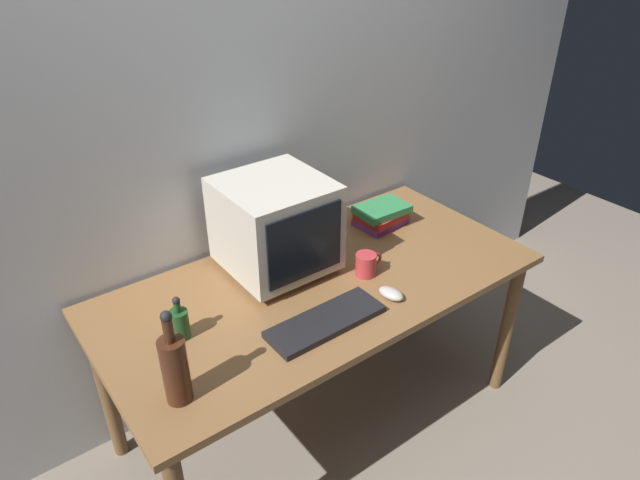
# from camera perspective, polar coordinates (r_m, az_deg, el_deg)

# --- Properties ---
(ground_plane) EXTENTS (6.00, 6.00, 0.00)m
(ground_plane) POSITION_cam_1_polar(r_m,az_deg,el_deg) (2.66, 0.00, -17.14)
(ground_plane) COLOR gray
(back_wall) EXTENTS (4.00, 0.08, 2.50)m
(back_wall) POSITION_cam_1_polar(r_m,az_deg,el_deg) (2.28, -7.19, 12.14)
(back_wall) COLOR silver
(back_wall) RESTS_ON ground
(desk) EXTENTS (1.67, 0.81, 0.74)m
(desk) POSITION_cam_1_polar(r_m,az_deg,el_deg) (2.21, 0.00, -5.78)
(desk) COLOR olive
(desk) RESTS_ON ground
(crt_monitor) EXTENTS (0.38, 0.39, 0.37)m
(crt_monitor) POSITION_cam_1_polar(r_m,az_deg,el_deg) (2.14, -4.48, 1.46)
(crt_monitor) COLOR beige
(crt_monitor) RESTS_ON desk
(keyboard) EXTENTS (0.42, 0.15, 0.02)m
(keyboard) POSITION_cam_1_polar(r_m,az_deg,el_deg) (1.95, 0.57, -8.15)
(keyboard) COLOR black
(keyboard) RESTS_ON desk
(computer_mouse) EXTENTS (0.08, 0.11, 0.04)m
(computer_mouse) POSITION_cam_1_polar(r_m,az_deg,el_deg) (2.08, 7.13, -5.34)
(computer_mouse) COLOR beige
(computer_mouse) RESTS_ON desk
(bottle_tall) EXTENTS (0.08, 0.08, 0.32)m
(bottle_tall) POSITION_cam_1_polar(r_m,az_deg,el_deg) (1.68, -14.32, -12.26)
(bottle_tall) COLOR #472314
(bottle_tall) RESTS_ON desk
(bottle_short) EXTENTS (0.06, 0.06, 0.16)m
(bottle_short) POSITION_cam_1_polar(r_m,az_deg,el_deg) (1.93, -13.88, -8.03)
(bottle_short) COLOR #1E4C23
(bottle_short) RESTS_ON desk
(book_stack) EXTENTS (0.23, 0.19, 0.10)m
(book_stack) POSITION_cam_1_polar(r_m,az_deg,el_deg) (2.52, 6.14, 2.50)
(book_stack) COLOR #843893
(book_stack) RESTS_ON desk
(mug) EXTENTS (0.12, 0.08, 0.09)m
(mug) POSITION_cam_1_polar(r_m,az_deg,el_deg) (2.18, 4.66, -2.44)
(mug) COLOR #CC383D
(mug) RESTS_ON desk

